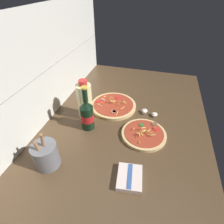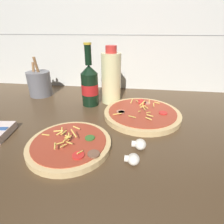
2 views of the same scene
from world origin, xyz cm
name	(u,v)px [view 2 (image 2 of 2)]	position (x,y,z in cm)	size (l,w,h in cm)	color
counter_slab	(88,132)	(0.00, 0.00, 1.25)	(160.00, 90.00, 2.50)	#4C3823
tile_backsplash	(108,35)	(0.00, 45.50, 30.00)	(160.00, 1.13, 60.00)	silver
pizza_near	(70,144)	(-2.22, -10.71, 3.53)	(23.56, 23.56, 5.02)	tan
pizza_far	(142,114)	(18.35, 11.58, 3.61)	(28.86, 28.86, 5.48)	tan
beer_bottle	(90,85)	(-3.89, 20.18, 11.54)	(7.15, 7.15, 25.69)	black
oil_bottle	(111,78)	(4.63, 24.71, 13.68)	(8.42, 8.42, 24.31)	beige
mushroom_left	(140,144)	(17.35, -8.46, 3.85)	(4.05, 3.86, 2.70)	white
mushroom_right	(133,159)	(15.65, -14.76, 3.76)	(3.79, 3.61, 2.52)	white
utensil_crock	(40,83)	(-31.43, 28.45, 8.52)	(10.89, 10.89, 18.85)	slate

